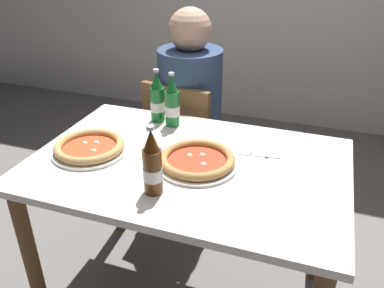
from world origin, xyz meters
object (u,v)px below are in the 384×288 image
Objects in this scene: pizza_margherita_near at (197,161)px; beer_bottle_left at (172,104)px; dining_table_main at (188,186)px; diner_seated at (190,123)px; beer_bottle_right at (157,100)px; beer_bottle_center at (152,165)px; napkin_with_cutlery at (259,145)px; pizza_marinara_far at (90,147)px; chair_behind_table at (186,143)px.

beer_bottle_left is (-0.22, 0.30, 0.08)m from pizza_margherita_near.
dining_table_main is 0.99× the size of diner_seated.
beer_bottle_right reaches higher than dining_table_main.
pizza_margherita_near is at bearing 68.52° from beer_bottle_center.
dining_table_main is at bearing 159.74° from pizza_margherita_near.
beer_bottle_right is at bearing 163.97° from beer_bottle_left.
beer_bottle_center is 1.00× the size of beer_bottle_right.
napkin_with_cutlery is (0.41, -0.07, -0.10)m from beer_bottle_left.
diner_seated is 0.46m from beer_bottle_left.
beer_bottle_center is at bearing -99.92° from dining_table_main.
beer_bottle_left reaches higher than pizza_marinara_far.
pizza_marinara_far is 0.40m from beer_bottle_center.
beer_bottle_left is at bearing 104.90° from beer_bottle_center.
chair_behind_table is at bearing 113.89° from pizza_margherita_near.
chair_behind_table reaches higher than napkin_with_cutlery.
pizza_marinara_far reaches higher than napkin_with_cutlery.
dining_table_main is 0.34m from napkin_with_cutlery.
diner_seated is 4.89× the size of beer_bottle_center.
chair_behind_table is 2.85× the size of pizza_marinara_far.
chair_behind_table is 0.50m from beer_bottle_left.
beer_bottle_left and beer_bottle_center have the same top height.
pizza_margherita_near is 1.25× the size of beer_bottle_right.
pizza_marinara_far is at bearing -122.12° from beer_bottle_left.
diner_seated reaches higher than chair_behind_table.
pizza_margherita_near is (0.04, -0.02, 0.14)m from dining_table_main.
pizza_margherita_near is (0.27, -0.68, 0.19)m from diner_seated.
diner_seated is 0.75m from pizza_margherita_near.
pizza_marinara_far is at bearing 154.82° from beer_bottle_center.
beer_bottle_center and beer_bottle_right have the same top height.
beer_bottle_left reaches higher than dining_table_main.
beer_bottle_right is at bearing 169.13° from napkin_with_cutlery.
beer_bottle_left is (0.06, -0.33, 0.37)m from chair_behind_table.
diner_seated is 4.89× the size of beer_bottle_right.
napkin_with_cutlery is at bearing -9.81° from beer_bottle_left.
pizza_marinara_far is 1.21× the size of beer_bottle_right.
beer_bottle_center reaches higher than pizza_marinara_far.
chair_behind_table is at bearing 110.98° from dining_table_main.
pizza_marinara_far is (-0.16, -0.67, 0.29)m from chair_behind_table.
beer_bottle_right is at bearing 112.21° from beer_bottle_center.
beer_bottle_center is 0.58m from beer_bottle_right.
chair_behind_table is at bearing 76.65° from pizza_marinara_far.
pizza_margherita_near is 0.30m from napkin_with_cutlery.
diner_seated reaches higher than beer_bottle_right.
diner_seated is 3.91× the size of pizza_margherita_near.
pizza_marinara_far is 0.42m from beer_bottle_left.
dining_table_main is at bearing 8.87° from pizza_marinara_far.
dining_table_main is 4.03× the size of pizza_marinara_far.
beer_bottle_right reaches higher than pizza_marinara_far.
dining_table_main is at bearing 118.67° from chair_behind_table.
napkin_with_cutlery is at bearing 49.99° from pizza_margherita_near.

